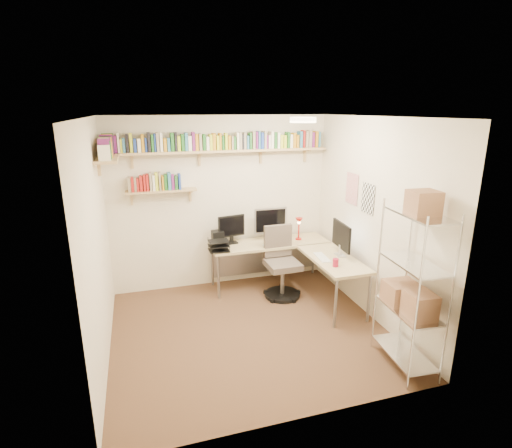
# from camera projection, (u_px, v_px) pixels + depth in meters

# --- Properties ---
(ground) EXTENTS (3.20, 3.20, 0.00)m
(ground) POSITION_uv_depth(u_px,v_px,m) (249.00, 330.00, 4.83)
(ground) COLOR #4C3920
(ground) RESTS_ON ground
(room_shell) EXTENTS (3.24, 3.04, 2.52)m
(room_shell) POSITION_uv_depth(u_px,v_px,m) (249.00, 206.00, 4.40)
(room_shell) COLOR #F4E3C6
(room_shell) RESTS_ON ground
(wall_shelves) EXTENTS (3.12, 1.09, 0.80)m
(wall_shelves) POSITION_uv_depth(u_px,v_px,m) (193.00, 151.00, 5.34)
(wall_shelves) COLOR tan
(wall_shelves) RESTS_ON ground
(corner_desk) EXTENTS (1.81, 1.73, 1.18)m
(corner_desk) POSITION_uv_depth(u_px,v_px,m) (277.00, 247.00, 5.71)
(corner_desk) COLOR #C9B982
(corner_desk) RESTS_ON ground
(office_chair) EXTENTS (0.53, 0.54, 1.00)m
(office_chair) POSITION_uv_depth(u_px,v_px,m) (281.00, 267.00, 5.65)
(office_chair) COLOR black
(office_chair) RESTS_ON ground
(wire_rack) EXTENTS (0.43, 0.77, 1.86)m
(wire_rack) POSITION_uv_depth(u_px,v_px,m) (412.00, 278.00, 3.92)
(wire_rack) COLOR silver
(wire_rack) RESTS_ON ground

